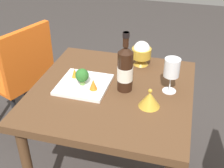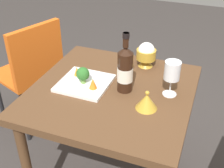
{
  "view_description": "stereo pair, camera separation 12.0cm",
  "coord_description": "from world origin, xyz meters",
  "px_view_note": "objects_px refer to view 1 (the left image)",
  "views": [
    {
      "loc": [
        -0.32,
        1.18,
        1.54
      ],
      "look_at": [
        0.0,
        0.0,
        0.76
      ],
      "focal_mm": 47.02,
      "sensor_mm": 36.0,
      "label": 1
    },
    {
      "loc": [
        -0.43,
        1.15,
        1.54
      ],
      "look_at": [
        0.0,
        0.0,
        0.76
      ],
      "focal_mm": 47.02,
      "sensor_mm": 36.0,
      "label": 2
    }
  ],
  "objects_px": {
    "rice_bowl": "(141,53)",
    "rice_bowl_lid": "(150,99)",
    "chair_near_window": "(23,71)",
    "serving_plate": "(84,84)",
    "broccoli_floret": "(82,76)",
    "carrot_garnish_left": "(93,84)",
    "wine_bottle": "(125,69)",
    "carrot_garnish_right": "(75,73)",
    "wine_glass": "(172,69)"
  },
  "relations": [
    {
      "from": "broccoli_floret",
      "to": "carrot_garnish_left",
      "type": "xyz_separation_m",
      "value": [
        -0.07,
        0.03,
        -0.02
      ]
    },
    {
      "from": "rice_bowl",
      "to": "rice_bowl_lid",
      "type": "xyz_separation_m",
      "value": [
        -0.11,
        0.39,
        -0.04
      ]
    },
    {
      "from": "rice_bowl_lid",
      "to": "broccoli_floret",
      "type": "distance_m",
      "value": 0.36
    },
    {
      "from": "wine_glass",
      "to": "rice_bowl_lid",
      "type": "height_order",
      "value": "wine_glass"
    },
    {
      "from": "serving_plate",
      "to": "wine_glass",
      "type": "bearing_deg",
      "value": -171.55
    },
    {
      "from": "chair_near_window",
      "to": "rice_bowl",
      "type": "bearing_deg",
      "value": -73.3
    },
    {
      "from": "chair_near_window",
      "to": "broccoli_floret",
      "type": "xyz_separation_m",
      "value": [
        -0.58,
        0.37,
        0.26
      ]
    },
    {
      "from": "wine_bottle",
      "to": "broccoli_floret",
      "type": "bearing_deg",
      "value": 9.2
    },
    {
      "from": "carrot_garnish_right",
      "to": "rice_bowl_lid",
      "type": "bearing_deg",
      "value": 162.7
    },
    {
      "from": "rice_bowl",
      "to": "broccoli_floret",
      "type": "distance_m",
      "value": 0.4
    },
    {
      "from": "carrot_garnish_left",
      "to": "rice_bowl_lid",
      "type": "bearing_deg",
      "value": 171.25
    },
    {
      "from": "carrot_garnish_left",
      "to": "broccoli_floret",
      "type": "bearing_deg",
      "value": -23.85
    },
    {
      "from": "rice_bowl_lid",
      "to": "broccoli_floret",
      "type": "xyz_separation_m",
      "value": [
        0.35,
        -0.07,
        0.03
      ]
    },
    {
      "from": "rice_bowl",
      "to": "carrot_garnish_left",
      "type": "distance_m",
      "value": 0.39
    },
    {
      "from": "serving_plate",
      "to": "wine_bottle",
      "type": "bearing_deg",
      "value": -173.46
    },
    {
      "from": "wine_glass",
      "to": "broccoli_floret",
      "type": "relative_size",
      "value": 2.09
    },
    {
      "from": "wine_bottle",
      "to": "carrot_garnish_right",
      "type": "relative_size",
      "value": 6.01
    },
    {
      "from": "rice_bowl",
      "to": "chair_near_window",
      "type": "bearing_deg",
      "value": -4.19
    },
    {
      "from": "rice_bowl",
      "to": "wine_glass",
      "type": "bearing_deg",
      "value": 127.74
    },
    {
      "from": "wine_bottle",
      "to": "rice_bowl_lid",
      "type": "bearing_deg",
      "value": 142.54
    },
    {
      "from": "rice_bowl",
      "to": "carrot_garnish_left",
      "type": "bearing_deg",
      "value": 62.98
    },
    {
      "from": "rice_bowl_lid",
      "to": "serving_plate",
      "type": "height_order",
      "value": "rice_bowl_lid"
    },
    {
      "from": "rice_bowl_lid",
      "to": "carrot_garnish_left",
      "type": "bearing_deg",
      "value": -8.75
    },
    {
      "from": "chair_near_window",
      "to": "rice_bowl",
      "type": "relative_size",
      "value": 6.0
    },
    {
      "from": "wine_glass",
      "to": "rice_bowl_lid",
      "type": "relative_size",
      "value": 1.79
    },
    {
      "from": "chair_near_window",
      "to": "broccoli_floret",
      "type": "distance_m",
      "value": 0.74
    },
    {
      "from": "wine_glass",
      "to": "rice_bowl",
      "type": "bearing_deg",
      "value": -52.26
    },
    {
      "from": "wine_bottle",
      "to": "broccoli_floret",
      "type": "height_order",
      "value": "wine_bottle"
    },
    {
      "from": "wine_bottle",
      "to": "carrot_garnish_right",
      "type": "bearing_deg",
      "value": -4.45
    },
    {
      "from": "rice_bowl",
      "to": "rice_bowl_lid",
      "type": "distance_m",
      "value": 0.4
    },
    {
      "from": "wine_bottle",
      "to": "serving_plate",
      "type": "distance_m",
      "value": 0.24
    },
    {
      "from": "rice_bowl",
      "to": "serving_plate",
      "type": "xyz_separation_m",
      "value": [
        0.24,
        0.3,
        -0.07
      ]
    },
    {
      "from": "chair_near_window",
      "to": "rice_bowl",
      "type": "height_order",
      "value": "rice_bowl"
    },
    {
      "from": "wine_bottle",
      "to": "rice_bowl",
      "type": "bearing_deg",
      "value": -96.55
    },
    {
      "from": "rice_bowl",
      "to": "carrot_garnish_right",
      "type": "relative_size",
      "value": 2.8
    },
    {
      "from": "chair_near_window",
      "to": "wine_bottle",
      "type": "xyz_separation_m",
      "value": [
        -0.79,
        0.34,
        0.32
      ]
    },
    {
      "from": "chair_near_window",
      "to": "wine_bottle",
      "type": "distance_m",
      "value": 0.92
    },
    {
      "from": "chair_near_window",
      "to": "rice_bowl_lid",
      "type": "xyz_separation_m",
      "value": [
        -0.93,
        0.45,
        0.24
      ]
    },
    {
      "from": "serving_plate",
      "to": "broccoli_floret",
      "type": "xyz_separation_m",
      "value": [
        0.0,
        0.01,
        0.06
      ]
    },
    {
      "from": "rice_bowl_lid",
      "to": "carrot_garnish_left",
      "type": "distance_m",
      "value": 0.29
    },
    {
      "from": "wine_glass",
      "to": "carrot_garnish_right",
      "type": "bearing_deg",
      "value": 2.12
    },
    {
      "from": "rice_bowl_lid",
      "to": "broccoli_floret",
      "type": "relative_size",
      "value": 1.17
    },
    {
      "from": "serving_plate",
      "to": "carrot_garnish_right",
      "type": "distance_m",
      "value": 0.09
    },
    {
      "from": "wine_glass",
      "to": "wine_bottle",
      "type": "bearing_deg",
      "value": 10.25
    },
    {
      "from": "wine_bottle",
      "to": "carrot_garnish_right",
      "type": "height_order",
      "value": "wine_bottle"
    },
    {
      "from": "chair_near_window",
      "to": "serving_plate",
      "type": "distance_m",
      "value": 0.72
    },
    {
      "from": "chair_near_window",
      "to": "wine_glass",
      "type": "xyz_separation_m",
      "value": [
        -1.01,
        0.3,
        0.33
      ]
    },
    {
      "from": "wine_bottle",
      "to": "rice_bowl_lid",
      "type": "height_order",
      "value": "wine_bottle"
    },
    {
      "from": "wine_glass",
      "to": "serving_plate",
      "type": "xyz_separation_m",
      "value": [
        0.42,
        0.06,
        -0.12
      ]
    },
    {
      "from": "chair_near_window",
      "to": "rice_bowl",
      "type": "xyz_separation_m",
      "value": [
        -0.83,
        0.06,
        0.27
      ]
    }
  ]
}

